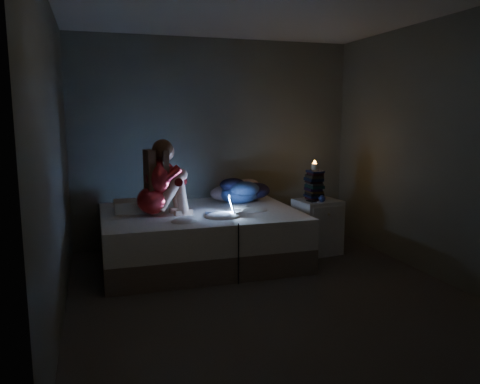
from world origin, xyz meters
name	(u,v)px	position (x,y,z in m)	size (l,w,h in m)	color
floor	(266,293)	(0.00, 0.00, -0.01)	(3.60, 3.80, 0.02)	#393534
ceiling	(269,2)	(0.00, 0.00, 2.61)	(3.60, 3.80, 0.02)	silver
wall_back	(215,143)	(0.00, 1.91, 1.30)	(3.60, 0.02, 2.60)	#50524C
wall_front	(396,184)	(0.00, -1.91, 1.30)	(3.60, 0.02, 2.60)	#50524C
wall_left	(53,160)	(-1.81, 0.00, 1.30)	(0.02, 3.80, 2.60)	#50524C
wall_right	(435,150)	(1.81, 0.00, 1.30)	(0.02, 3.80, 2.60)	#50524C
bed	(200,236)	(-0.39, 1.10, 0.30)	(2.15, 1.61, 0.59)	silver
pillow	(135,206)	(-1.09, 1.28, 0.65)	(0.44, 0.31, 0.13)	white
woman	(152,178)	(-0.93, 0.96, 1.00)	(0.51, 0.33, 0.82)	maroon
laptop	(219,205)	(-0.24, 0.82, 0.70)	(0.31, 0.22, 0.22)	black
clothes_pile	(239,189)	(0.19, 1.49, 0.75)	(0.53, 0.42, 0.32)	navy
nightstand	(317,226)	(1.04, 1.03, 0.33)	(0.49, 0.43, 0.65)	silver
book_stack	(314,185)	(1.00, 1.08, 0.82)	(0.19, 0.25, 0.35)	black
candle	(315,168)	(1.00, 1.08, 1.04)	(0.07, 0.07, 0.08)	beige
phone	(310,201)	(0.91, 0.97, 0.66)	(0.07, 0.14, 0.01)	black
blue_orb	(321,199)	(1.00, 0.90, 0.69)	(0.08, 0.08, 0.08)	#2E4093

